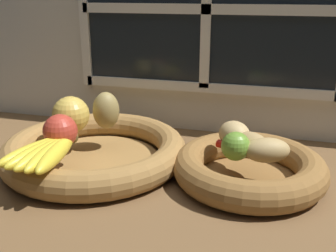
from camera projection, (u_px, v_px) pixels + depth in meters
ground_plane at (177, 185)px, 78.05cm from camera, size 140.00×90.00×3.00cm
back_wall at (208, 22)px, 95.40cm from camera, size 140.00×4.60×55.00cm
fruit_bowl_left at (95, 151)px, 83.51cm from camera, size 39.16×39.16×5.90cm
fruit_bowl_right at (249, 168)px, 75.27cm from camera, size 29.42×29.42×5.90cm
apple_red_front at (60, 131)px, 76.14cm from camera, size 6.71×6.71×6.71cm
apple_golden_left at (71, 115)px, 84.02cm from camera, size 7.98×7.98×7.98cm
pear_brown at (106, 110)px, 86.44cm from camera, size 8.09×8.09×8.31cm
banana_bunch_front at (47, 151)px, 71.11cm from camera, size 11.23×17.90×3.14cm
potato_small at (267, 150)px, 69.95cm from camera, size 9.50×7.44×4.50cm
potato_oblong at (234, 134)px, 76.69cm from camera, size 8.77×8.86×5.20cm
potato_large at (251, 143)px, 73.56cm from camera, size 9.37×8.71×4.16cm
lime_near at (236, 146)px, 70.62cm from camera, size 5.32×5.32×5.32cm
chili_pepper at (244, 151)px, 73.15cm from camera, size 11.45×6.84×1.62cm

